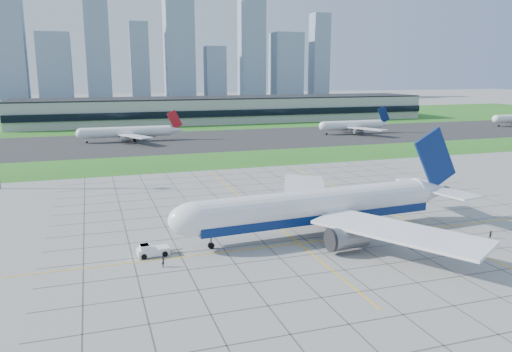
% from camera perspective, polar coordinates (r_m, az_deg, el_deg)
% --- Properties ---
extents(ground, '(1400.00, 1400.00, 0.00)m').
position_cam_1_polar(ground, '(99.77, 9.76, -6.64)').
color(ground, '#999993').
rests_on(ground, ground).
extents(grass_median, '(700.00, 35.00, 0.04)m').
position_cam_1_polar(grass_median, '(181.72, -3.68, 1.86)').
color(grass_median, '#2D661D').
rests_on(grass_median, ground).
extents(asphalt_taxiway, '(700.00, 75.00, 0.04)m').
position_cam_1_polar(asphalt_taxiway, '(234.72, -7.13, 4.04)').
color(asphalt_taxiway, '#383838').
rests_on(asphalt_taxiway, ground).
extents(grass_far, '(700.00, 145.00, 0.04)m').
position_cam_1_polar(grass_far, '(342.62, -10.80, 6.33)').
color(grass_far, '#2D661D').
rests_on(grass_far, ground).
extents(apron_markings, '(120.00, 130.00, 0.03)m').
position_cam_1_polar(apron_markings, '(109.36, 7.23, -4.90)').
color(apron_markings, '#474744').
rests_on(apron_markings, ground).
extents(terminal, '(260.00, 43.00, 15.80)m').
position_cam_1_polar(terminal, '(325.32, -3.19, 7.64)').
color(terminal, '#B7B7B2').
rests_on(terminal, ground).
extents(city_skyline, '(523.00, 32.40, 160.00)m').
position_cam_1_polar(city_skyline, '(604.92, -15.40, 14.00)').
color(city_skyline, '#7F93A6').
rests_on(city_skyline, ground).
extents(airliner, '(63.55, 64.22, 19.99)m').
position_cam_1_polar(airliner, '(98.05, 7.20, -3.55)').
color(airliner, white).
rests_on(airliner, ground).
extents(pushback_tug, '(7.92, 3.07, 2.19)m').
position_cam_1_polar(pushback_tug, '(89.07, -11.86, -8.34)').
color(pushback_tug, white).
rests_on(pushback_tug, ground).
extents(crew_near, '(0.68, 0.83, 1.96)m').
position_cam_1_polar(crew_near, '(83.87, -10.56, -9.57)').
color(crew_near, black).
rests_on(crew_near, ground).
extents(crew_far, '(0.86, 0.73, 1.55)m').
position_cam_1_polar(crew_far, '(106.08, 25.26, -6.07)').
color(crew_far, black).
rests_on(crew_far, ground).
extents(distant_jet_1, '(45.63, 42.66, 14.08)m').
position_cam_1_polar(distant_jet_1, '(236.83, -14.40, 4.92)').
color(distant_jet_1, white).
rests_on(distant_jet_1, ground).
extents(distant_jet_2, '(38.45, 42.66, 14.08)m').
position_cam_1_polar(distant_jet_2, '(263.70, 11.06, 5.73)').
color(distant_jet_2, white).
rests_on(distant_jet_2, ground).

